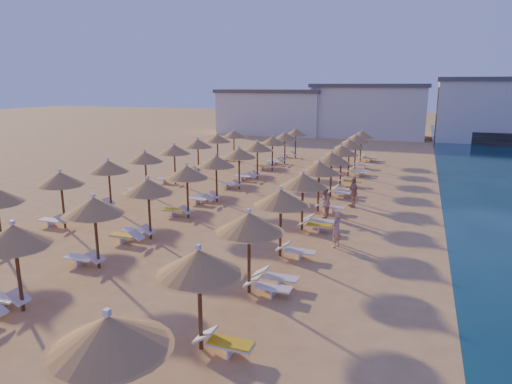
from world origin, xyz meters
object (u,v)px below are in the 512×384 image
at_px(parasol_row_west, 216,162).
at_px(beachgoer_c, 353,192).
at_px(beachgoer_b, 324,202).
at_px(parasol_row_east, 319,168).
at_px(beachgoer_a, 336,229).

xyz_separation_m(parasol_row_west, beachgoer_c, (8.20, 1.68, -1.62)).
xyz_separation_m(beachgoer_b, beachgoer_c, (1.17, 2.80, 0.03)).
bearing_deg(parasol_row_east, beachgoer_c, 43.82).
bearing_deg(parasol_row_east, parasol_row_west, 180.00).
height_order(parasol_row_east, parasol_row_west, same).
distance_m(parasol_row_east, beachgoer_b, 2.08).
distance_m(parasol_row_west, beachgoer_b, 7.30).
height_order(beachgoer_a, beachgoer_c, beachgoer_c).
bearing_deg(parasol_row_west, parasol_row_east, 0.00).
bearing_deg(beachgoer_a, beachgoer_b, -144.64).
xyz_separation_m(parasol_row_west, beachgoer_a, (8.50, -5.65, -1.69)).
relative_size(parasol_row_east, beachgoer_c, 22.17).
xyz_separation_m(parasol_row_east, parasol_row_west, (-6.45, 0.00, 0.00)).
relative_size(parasol_row_west, beachgoer_b, 22.90).
distance_m(parasol_row_west, beachgoer_a, 10.35).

